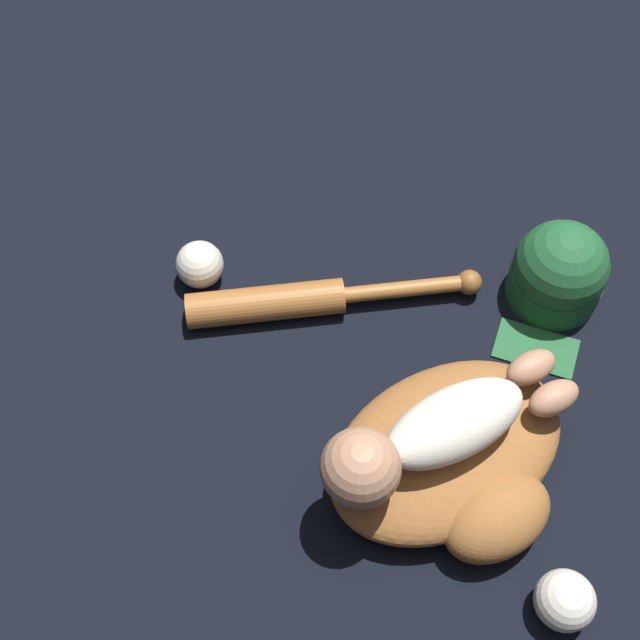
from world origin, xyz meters
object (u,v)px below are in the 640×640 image
(baseball_spare, at_px, (565,600))
(baseball_cap, at_px, (559,273))
(baseball_bat, at_px, (298,300))
(baby_figure, at_px, (429,435))
(baseball, at_px, (200,264))
(baseball_glove, at_px, (455,460))

(baseball_spare, distance_m, baseball_cap, 0.49)
(baseball_bat, distance_m, baseball_cap, 0.40)
(baby_figure, relative_size, baseball_spare, 4.62)
(baseball_bat, relative_size, baseball, 4.69)
(baby_figure, relative_size, baseball, 4.83)
(baseball, bearing_deg, baseball_cap, 125.38)
(baseball_glove, distance_m, baby_figure, 0.10)
(baby_figure, bearing_deg, baseball_glove, 131.01)
(baseball, relative_size, baseball_cap, 0.33)
(baby_figure, xyz_separation_m, baseball, (-0.06, -0.47, -0.10))
(baseball_glove, relative_size, baseball, 5.45)
(baseball_glove, xyz_separation_m, baseball, (-0.03, -0.50, -0.01))
(baseball_spare, xyz_separation_m, baseball_cap, (-0.42, -0.26, 0.02))
(baseball_glove, height_order, baseball_cap, baseball_cap)
(baby_figure, distance_m, baseball_cap, 0.39)
(baby_figure, relative_size, baseball_bat, 1.03)
(baseball_spare, bearing_deg, baseball, -97.52)
(baseball_spare, bearing_deg, baseball_glove, -107.33)
(baby_figure, bearing_deg, baseball_bat, -109.08)
(baseball_bat, height_order, baseball, baseball)
(baseball_glove, xyz_separation_m, baseball_spare, (0.07, 0.22, -0.01))
(baseball_glove, distance_m, baseball, 0.50)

